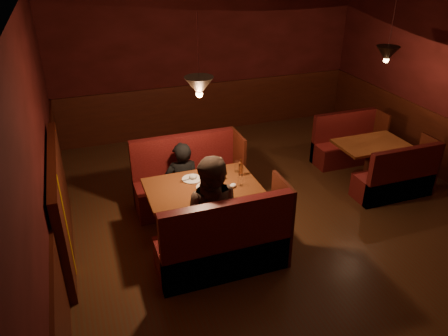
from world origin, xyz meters
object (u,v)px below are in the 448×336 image
object	(u,v)px
main_table	(203,196)
main_bench_far	(189,184)
diner_a	(182,166)
second_bench_near	(397,181)
diner_b	(216,199)
second_table	(370,152)
main_bench_near	(225,248)
second_bench_far	(347,146)

from	to	relation	value
main_table	main_bench_far	distance (m)	0.84
main_table	diner_a	bearing A→B (deg)	98.12
second_bench_near	main_bench_far	bearing A→B (deg)	163.87
diner_b	diner_a	bearing A→B (deg)	119.12
main_bench_far	second_table	world-z (taller)	main_bench_far
main_bench_near	second_bench_far	bearing A→B (deg)	34.28
diner_a	second_bench_near	bearing A→B (deg)	171.07
second_table	diner_b	bearing A→B (deg)	-159.34
main_bench_near	second_bench_far	xyz separation A→B (m)	(3.03, 2.06, -0.06)
main_bench_far	diner_b	world-z (taller)	diner_b
main_bench_far	main_bench_near	xyz separation A→B (m)	(0.00, -1.61, 0.00)
second_bench_near	diner_b	bearing A→B (deg)	-171.15
diner_a	diner_b	xyz separation A→B (m)	(0.09, -1.24, 0.16)
diner_a	diner_b	world-z (taller)	diner_b
second_table	diner_a	distance (m)	3.13
second_bench_far	main_bench_far	bearing A→B (deg)	-171.43
second_table	diner_a	xyz separation A→B (m)	(-3.12, 0.10, 0.24)
main_bench_far	second_bench_near	bearing A→B (deg)	-16.13
second_bench_far	diner_b	distance (m)	3.59
main_bench_far	second_table	bearing A→B (deg)	-4.00
main_table	main_bench_far	bearing A→B (deg)	88.86
main_bench_far	main_bench_near	world-z (taller)	same
diner_a	main_bench_far	bearing A→B (deg)	-131.33
main_table	second_bench_far	distance (m)	3.31
main_bench_far	second_bench_far	distance (m)	3.06
main_bench_near	diner_a	size ratio (longest dim) A/B	1.10
main_table	main_bench_near	xyz separation A→B (m)	(0.02, -0.80, -0.25)
main_bench_near	second_bench_near	bearing A→B (deg)	13.59
second_bench_far	second_bench_near	xyz separation A→B (m)	(0.00, -1.33, 0.00)
main_bench_far	second_table	size ratio (longest dim) A/B	1.40
second_bench_near	second_table	bearing A→B (deg)	92.20
main_bench_near	diner_b	distance (m)	0.59
main_bench_far	second_bench_near	distance (m)	3.15
second_bench_near	main_bench_near	bearing A→B (deg)	-166.41
main_table	second_table	world-z (taller)	main_table
main_table	diner_b	size ratio (longest dim) A/B	0.82
main_bench_near	second_table	size ratio (longest dim) A/B	1.40
second_bench_far	diner_b	xyz separation A→B (m)	(-3.05, -1.81, 0.58)
main_bench_near	second_bench_near	xyz separation A→B (m)	(3.03, 0.73, -0.06)
main_table	diner_b	distance (m)	0.61
main_bench_near	diner_a	xyz separation A→B (m)	(-0.11, 1.50, 0.37)
second_table	second_bench_near	bearing A→B (deg)	-87.80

